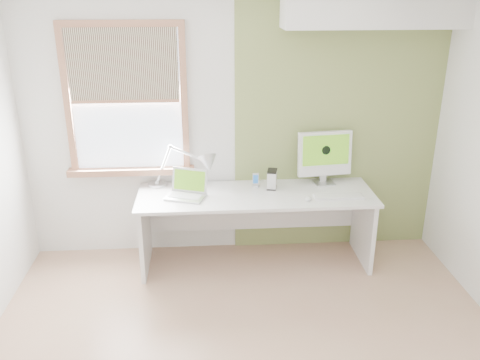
{
  "coord_description": "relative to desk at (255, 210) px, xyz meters",
  "views": [
    {
      "loc": [
        -0.29,
        -2.94,
        2.56
      ],
      "look_at": [
        0.0,
        1.05,
        1.0
      ],
      "focal_mm": 37.92,
      "sensor_mm": 36.0,
      "label": 1
    }
  ],
  "objects": [
    {
      "name": "phone_dock",
      "position": [
        0.01,
        0.11,
        0.23
      ],
      "size": [
        0.08,
        0.08,
        0.14
      ],
      "color": "silver",
      "rests_on": "desk"
    },
    {
      "name": "imac",
      "position": [
        0.68,
        0.17,
        0.48
      ],
      "size": [
        0.53,
        0.19,
        0.52
      ],
      "color": "silver",
      "rests_on": "desk"
    },
    {
      "name": "desk_lamp",
      "position": [
        -0.53,
        0.14,
        0.41
      ],
      "size": [
        0.72,
        0.33,
        0.42
      ],
      "color": "silver",
      "rests_on": "desk"
    },
    {
      "name": "soffit",
      "position": [
        1.03,
        0.13,
        1.87
      ],
      "size": [
        1.6,
        0.4,
        0.42
      ],
      "primitive_type": "cube",
      "color": "white",
      "rests_on": "room"
    },
    {
      "name": "room",
      "position": [
        -0.17,
        -1.44,
        0.77
      ],
      "size": [
        4.04,
        3.54,
        2.64
      ],
      "color": "tan",
      "rests_on": "ground"
    },
    {
      "name": "mouse",
      "position": [
        0.46,
        -0.24,
        0.21
      ],
      "size": [
        0.08,
        0.11,
        0.03
      ],
      "primitive_type": "ellipsoid",
      "rotation": [
        0.0,
        0.0,
        -0.32
      ],
      "color": "white",
      "rests_on": "desk"
    },
    {
      "name": "laptop",
      "position": [
        -0.63,
        -0.06,
        0.25
      ],
      "size": [
        0.41,
        0.37,
        0.24
      ],
      "color": "silver",
      "rests_on": "desk"
    },
    {
      "name": "keyboard",
      "position": [
        0.75,
        -0.2,
        0.2
      ],
      "size": [
        0.45,
        0.13,
        0.02
      ],
      "color": "white",
      "rests_on": "desk"
    },
    {
      "name": "window",
      "position": [
        -1.17,
        0.27,
        1.01
      ],
      "size": [
        1.2,
        0.14,
        1.42
      ],
      "color": "#99644A",
      "rests_on": "room"
    },
    {
      "name": "accent_wall",
      "position": [
        0.83,
        0.3,
        0.77
      ],
      "size": [
        2.0,
        0.02,
        2.6
      ],
      "primitive_type": "cube",
      "color": "#83944F",
      "rests_on": "room"
    },
    {
      "name": "external_drive",
      "position": [
        0.16,
        0.07,
        0.29
      ],
      "size": [
        0.11,
        0.15,
        0.18
      ],
      "color": "silver",
      "rests_on": "desk"
    },
    {
      "name": "desk",
      "position": [
        0.0,
        0.0,
        0.0
      ],
      "size": [
        2.2,
        0.7,
        0.73
      ],
      "color": "white",
      "rests_on": "room"
    }
  ]
}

